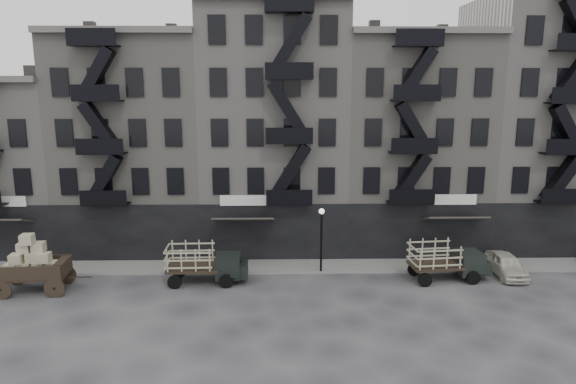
{
  "coord_description": "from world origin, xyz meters",
  "views": [
    {
      "loc": [
        0.31,
        -28.45,
        11.92
      ],
      "look_at": [
        0.92,
        4.0,
        5.05
      ],
      "focal_mm": 32.0,
      "sensor_mm": 36.0,
      "label": 1
    }
  ],
  "objects_px": {
    "stake_truck_east": "(447,258)",
    "car_east": "(506,265)",
    "stake_truck_west": "(204,261)",
    "pedestrian_mid": "(238,268)",
    "wagon": "(30,259)"
  },
  "relations": [
    {
      "from": "stake_truck_west",
      "to": "stake_truck_east",
      "type": "height_order",
      "value": "stake_truck_east"
    },
    {
      "from": "stake_truck_east",
      "to": "car_east",
      "type": "xyz_separation_m",
      "value": [
        4.05,
        0.72,
        -0.69
      ]
    },
    {
      "from": "stake_truck_west",
      "to": "pedestrian_mid",
      "type": "xyz_separation_m",
      "value": [
        1.99,
        0.28,
        -0.57
      ]
    },
    {
      "from": "stake_truck_west",
      "to": "pedestrian_mid",
      "type": "distance_m",
      "value": 2.09
    },
    {
      "from": "wagon",
      "to": "stake_truck_west",
      "type": "height_order",
      "value": "wagon"
    },
    {
      "from": "car_east",
      "to": "stake_truck_east",
      "type": "bearing_deg",
      "value": -168.23
    },
    {
      "from": "stake_truck_east",
      "to": "pedestrian_mid",
      "type": "distance_m",
      "value": 12.9
    },
    {
      "from": "wagon",
      "to": "car_east",
      "type": "distance_m",
      "value": 28.88
    },
    {
      "from": "stake_truck_west",
      "to": "stake_truck_east",
      "type": "xyz_separation_m",
      "value": [
        14.87,
        0.16,
        0.0
      ]
    },
    {
      "from": "stake_truck_west",
      "to": "pedestrian_mid",
      "type": "bearing_deg",
      "value": 6.47
    },
    {
      "from": "stake_truck_east",
      "to": "car_east",
      "type": "height_order",
      "value": "stake_truck_east"
    },
    {
      "from": "stake_truck_west",
      "to": "wagon",
      "type": "bearing_deg",
      "value": -174.7
    },
    {
      "from": "stake_truck_east",
      "to": "stake_truck_west",
      "type": "bearing_deg",
      "value": 174.98
    },
    {
      "from": "wagon",
      "to": "pedestrian_mid",
      "type": "xyz_separation_m",
      "value": [
        11.85,
        1.47,
        -1.15
      ]
    },
    {
      "from": "wagon",
      "to": "pedestrian_mid",
      "type": "relative_size",
      "value": 2.59
    }
  ]
}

